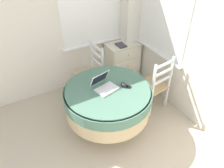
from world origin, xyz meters
TOP-DOWN VIEW (x-y plane):
  - corner_room_shell at (1.23, 2.05)m, footprint 4.35×5.08m
  - round_dining_table at (0.86, 1.93)m, footprint 1.21×1.21m
  - laptop at (0.83, 1.97)m, footprint 0.35×0.35m
  - computer_mouse at (1.08, 1.88)m, footprint 0.07×0.10m
  - cell_phone at (1.12, 1.85)m, footprint 0.09×0.12m
  - dining_chair_near_back_window at (0.99, 2.79)m, footprint 0.44×0.45m
  - dining_chair_near_right_window at (1.73, 1.98)m, footprint 0.48×0.47m
  - corner_cabinet at (1.75, 2.99)m, footprint 0.62×0.42m
  - book_on_cabinet at (1.67, 2.92)m, footprint 0.15×0.21m

SIDE VIEW (x-z plane):
  - corner_cabinet at x=1.75m, z-range 0.00..0.74m
  - dining_chair_near_back_window at x=0.99m, z-range -0.03..0.93m
  - dining_chair_near_right_window at x=1.73m, z-range -0.03..0.93m
  - round_dining_table at x=0.86m, z-range 0.19..0.93m
  - cell_phone at x=1.12m, z-range 0.74..0.75m
  - book_on_cabinet at x=1.67m, z-range 0.74..0.76m
  - computer_mouse at x=1.08m, z-range 0.74..0.79m
  - laptop at x=0.83m, z-range 0.68..0.89m
  - corner_room_shell at x=1.23m, z-range 0.00..2.55m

